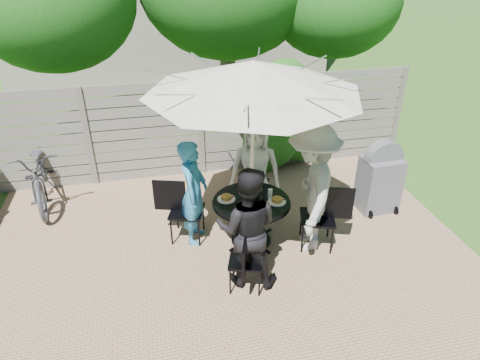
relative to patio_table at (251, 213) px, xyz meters
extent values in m
plane|color=#395A1C|center=(-0.40, -0.68, -0.50)|extent=(60.00, 60.00, 0.00)
cube|color=#947656|center=(-0.40, -0.18, -0.49)|extent=(7.00, 6.00, 0.02)
cube|color=gray|center=(-0.40, 2.32, 0.42)|extent=(8.00, 0.10, 1.85)
ellipsoid|color=#195313|center=(1.00, 2.17, 0.40)|extent=(1.20, 0.70, 1.80)
ellipsoid|color=#164C11|center=(2.80, 4.12, 2.33)|extent=(2.80, 2.80, 2.38)
cylinder|color=black|center=(0.00, 0.00, 0.20)|extent=(1.38, 1.38, 0.03)
cylinder|color=black|center=(0.00, 0.00, -0.15)|extent=(0.08, 0.08, 0.71)
cylinder|color=black|center=(0.00, 0.00, -0.48)|extent=(0.59, 0.59, 0.04)
cylinder|color=silver|center=(0.00, 0.00, 0.78)|extent=(0.05, 0.05, 2.57)
cone|color=beige|center=(0.00, 0.00, 2.01)|extent=(3.50, 3.50, 0.39)
cube|color=black|center=(0.29, 0.91, -0.07)|extent=(0.55, 0.55, 0.03)
cube|color=black|center=(0.36, 1.11, 0.17)|extent=(0.18, 0.41, 0.44)
imported|color=silver|center=(0.25, 0.79, 0.31)|extent=(0.91, 0.73, 1.62)
cube|color=black|center=(-0.91, 0.29, -0.02)|extent=(0.59, 0.59, 0.04)
cube|color=black|center=(-1.13, 0.36, 0.24)|extent=(0.46, 0.17, 0.48)
imported|color=teal|center=(-0.79, 0.25, 0.30)|extent=(0.55, 0.68, 1.61)
cube|color=black|center=(-0.29, -0.91, -0.07)|extent=(0.53, 0.53, 0.03)
cube|color=black|center=(-0.35, -1.11, 0.16)|extent=(0.16, 0.41, 0.43)
imported|color=black|center=(-0.25, -0.79, 0.33)|extent=(0.97, 0.85, 1.67)
cube|color=black|center=(0.91, -0.29, -0.01)|extent=(0.60, 0.60, 0.04)
cube|color=black|center=(1.13, -0.36, 0.25)|extent=(0.47, 0.17, 0.49)
imported|color=#ABADA8|center=(0.79, -0.25, 0.46)|extent=(1.06, 1.40, 1.92)
cylinder|color=white|center=(0.11, 0.34, 0.23)|extent=(0.26, 0.26, 0.01)
cylinder|color=gold|center=(0.11, 0.34, 0.26)|extent=(0.15, 0.15, 0.05)
cylinder|color=white|center=(-0.34, 0.11, 0.23)|extent=(0.26, 0.26, 0.01)
cylinder|color=gold|center=(-0.34, 0.11, 0.26)|extent=(0.15, 0.15, 0.05)
cylinder|color=white|center=(-0.11, -0.34, 0.23)|extent=(0.26, 0.26, 0.01)
cylinder|color=gold|center=(-0.11, -0.34, 0.26)|extent=(0.15, 0.15, 0.05)
cylinder|color=white|center=(0.34, -0.11, 0.23)|extent=(0.26, 0.26, 0.01)
cylinder|color=gold|center=(0.34, -0.11, 0.26)|extent=(0.15, 0.15, 0.05)
cylinder|color=white|center=(0.08, -0.34, 0.23)|extent=(0.24, 0.24, 0.01)
cylinder|color=gold|center=(0.08, -0.34, 0.26)|extent=(0.14, 0.14, 0.05)
cylinder|color=silver|center=(-0.02, 0.28, 0.29)|extent=(0.07, 0.07, 0.14)
cylinder|color=silver|center=(0.02, -0.28, 0.29)|extent=(0.07, 0.07, 0.14)
cylinder|color=silver|center=(0.28, 0.02, 0.29)|extent=(0.07, 0.07, 0.14)
cylinder|color=#59280C|center=(-0.04, 0.07, 0.30)|extent=(0.09, 0.09, 0.16)
cylinder|color=#C6B293|center=(0.16, 0.18, 0.28)|extent=(0.08, 0.08, 0.12)
imported|color=#333338|center=(-3.19, 1.92, 0.03)|extent=(1.02, 2.12, 1.07)
cube|color=#5A5A5F|center=(2.25, 0.43, -0.04)|extent=(0.63, 0.50, 0.94)
cylinder|color=#5A5A5F|center=(2.25, 0.43, 0.43)|extent=(0.63, 0.22, 0.62)
camera|label=1|loc=(-1.26, -5.00, 3.46)|focal=32.00mm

